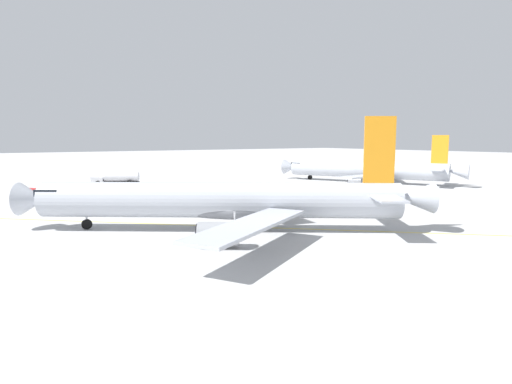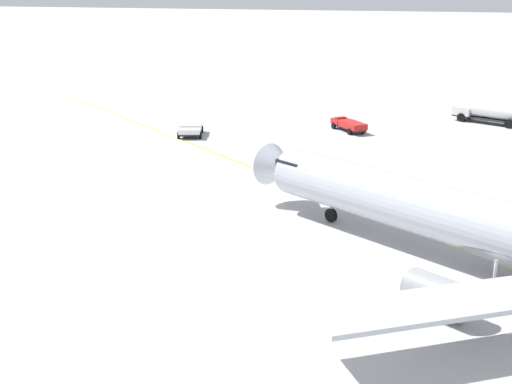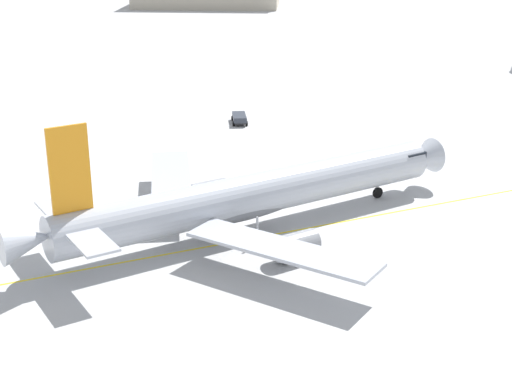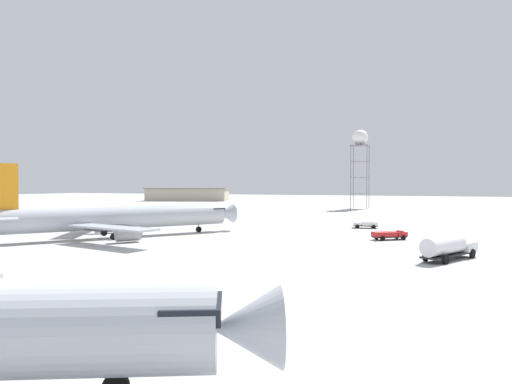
% 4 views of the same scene
% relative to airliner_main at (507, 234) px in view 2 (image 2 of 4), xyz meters
% --- Properties ---
extents(ground_plane, '(600.00, 600.00, 0.00)m').
position_rel_airliner_main_xyz_m(ground_plane, '(2.77, -1.59, -3.10)').
color(ground_plane, '#B2B2B2').
extents(airliner_main, '(30.08, 37.59, 12.05)m').
position_rel_airliner_main_xyz_m(airliner_main, '(0.00, 0.00, 0.00)').
color(airliner_main, '#B2B7C1').
rests_on(airliner_main, ground_plane).
extents(ops_pickup_truck, '(5.58, 4.86, 1.41)m').
position_rel_airliner_main_xyz_m(ops_pickup_truck, '(-42.84, -13.86, -2.29)').
color(ops_pickup_truck, '#232326').
rests_on(ops_pickup_truck, ground_plane).
extents(fuel_tanker_truck, '(6.59, 9.42, 2.87)m').
position_rel_airliner_main_xyz_m(fuel_tanker_truck, '(-50.96, 3.70, -1.51)').
color(fuel_tanker_truck, '#232326').
rests_on(fuel_tanker_truck, ground_plane).
extents(pushback_tug_truck, '(5.24, 3.64, 1.30)m').
position_rel_airliner_main_xyz_m(pushback_tug_truck, '(-36.61, -32.08, -2.29)').
color(pushback_tug_truck, '#232326').
rests_on(pushback_tug_truck, ground_plane).
extents(taxiway_centreline, '(120.11, 124.90, 0.01)m').
position_rel_airliner_main_xyz_m(taxiway_centreline, '(-3.04, -0.27, -3.09)').
color(taxiway_centreline, yellow).
rests_on(taxiway_centreline, ground_plane).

